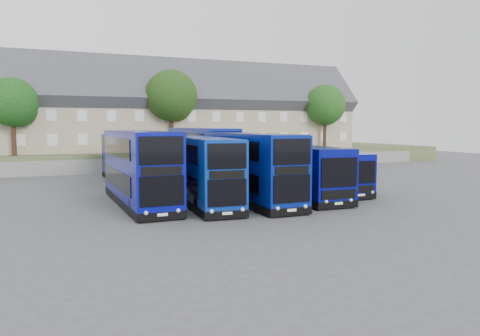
# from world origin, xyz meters

# --- Properties ---
(ground) EXTENTS (120.00, 120.00, 0.00)m
(ground) POSITION_xyz_m (0.00, 0.00, 0.00)
(ground) COLOR #4A4A4F
(ground) RESTS_ON ground
(retaining_wall) EXTENTS (70.00, 0.40, 1.50)m
(retaining_wall) POSITION_xyz_m (0.00, 24.00, 0.75)
(retaining_wall) COLOR slate
(retaining_wall) RESTS_ON ground
(earth_bank) EXTENTS (80.00, 20.00, 2.00)m
(earth_bank) POSITION_xyz_m (0.00, 34.00, 1.00)
(earth_bank) COLOR #4A5630
(earth_bank) RESTS_ON ground
(terrace_row) EXTENTS (54.00, 10.40, 11.20)m
(terrace_row) POSITION_xyz_m (0.00, 30.00, 6.60)
(terrace_row) COLOR tan
(terrace_row) RESTS_ON earth_bank
(dd_front_left) EXTENTS (2.74, 11.63, 4.61)m
(dd_front_left) POSITION_xyz_m (-6.02, 3.34, 2.27)
(dd_front_left) COLOR #070C8C
(dd_front_left) RESTS_ON ground
(dd_front_mid) EXTENTS (3.29, 10.79, 4.22)m
(dd_front_mid) POSITION_xyz_m (-2.32, 1.86, 2.07)
(dd_front_mid) COLOR #082D96
(dd_front_mid) RESTS_ON ground
(dd_front_right) EXTENTS (2.80, 11.24, 4.44)m
(dd_front_right) POSITION_xyz_m (0.93, 1.62, 2.18)
(dd_front_right) COLOR navy
(dd_front_right) RESTS_ON ground
(dd_rear_left) EXTENTS (3.34, 10.58, 4.13)m
(dd_rear_left) POSITION_xyz_m (-4.58, 15.55, 2.03)
(dd_rear_left) COLOR navy
(dd_rear_left) RESTS_ON ground
(dd_rear_right) EXTENTS (2.83, 11.89, 4.71)m
(dd_rear_right) POSITION_xyz_m (1.46, 13.36, 2.32)
(dd_rear_right) COLOR #071992
(dd_rear_right) RESTS_ON ground
(coach_east_a) EXTENTS (3.32, 13.28, 3.60)m
(coach_east_a) POSITION_xyz_m (4.75, 3.45, 1.77)
(coach_east_a) COLOR #060A79
(coach_east_a) RESTS_ON ground
(coach_east_b) EXTENTS (3.39, 11.43, 3.08)m
(coach_east_b) POSITION_xyz_m (8.31, 4.67, 1.51)
(coach_east_b) COLOR #060A7C
(coach_east_b) RESTS_ON ground
(tree_west) EXTENTS (4.80, 4.80, 7.65)m
(tree_west) POSITION_xyz_m (-13.85, 25.10, 7.05)
(tree_west) COLOR #382314
(tree_west) RESTS_ON earth_bank
(tree_mid) EXTENTS (5.76, 5.76, 9.18)m
(tree_mid) POSITION_xyz_m (2.15, 25.60, 8.07)
(tree_mid) COLOR #382314
(tree_mid) RESTS_ON earth_bank
(tree_east) EXTENTS (5.12, 5.12, 8.16)m
(tree_east) POSITION_xyz_m (22.15, 25.10, 7.39)
(tree_east) COLOR #382314
(tree_east) RESTS_ON earth_bank
(tree_far) EXTENTS (5.44, 5.44, 8.67)m
(tree_far) POSITION_xyz_m (28.15, 32.10, 7.73)
(tree_far) COLOR #382314
(tree_far) RESTS_ON earth_bank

